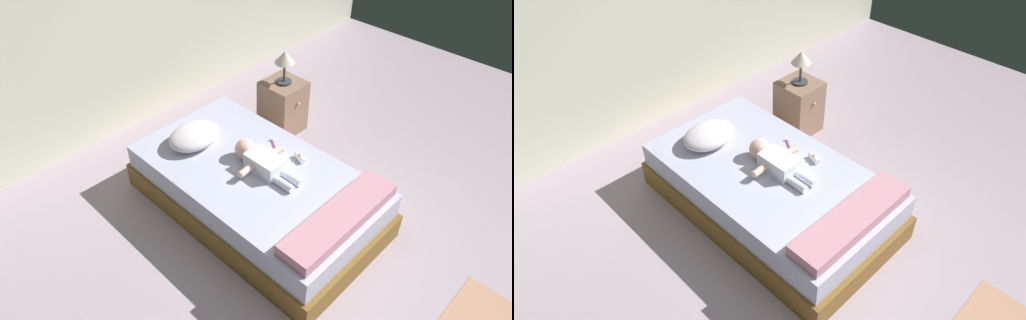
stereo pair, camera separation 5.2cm
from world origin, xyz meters
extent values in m
plane|color=#A897A4|center=(0.00, 0.00, 0.00)|extent=(8.00, 8.00, 0.00)
cube|color=beige|center=(0.00, 3.00, 1.25)|extent=(8.00, 0.12, 2.50)
cube|color=brown|center=(0.11, 1.15, 0.11)|extent=(1.16, 2.06, 0.23)
cube|color=#B2B5D0|center=(0.11, 1.15, 0.33)|extent=(1.12, 1.98, 0.21)
ellipsoid|color=silver|center=(-0.01, 1.76, 0.52)|extent=(0.46, 0.35, 0.16)
cube|color=white|center=(0.16, 1.10, 0.51)|extent=(0.19, 0.30, 0.13)
sphere|color=beige|center=(0.16, 1.32, 0.53)|extent=(0.17, 0.17, 0.17)
cylinder|color=beige|center=(0.00, 1.14, 0.51)|extent=(0.15, 0.07, 0.06)
cylinder|color=beige|center=(0.32, 1.14, 0.51)|extent=(0.16, 0.09, 0.06)
cylinder|color=white|center=(0.11, 0.86, 0.47)|extent=(0.06, 0.19, 0.06)
cylinder|color=white|center=(0.21, 0.86, 0.47)|extent=(0.06, 0.19, 0.06)
cube|color=#B13AAB|center=(0.44, 1.26, 0.45)|extent=(0.08, 0.12, 0.01)
cube|color=white|center=(0.48, 1.32, 0.46)|extent=(0.02, 0.03, 0.01)
cube|color=#896852|center=(1.13, 1.77, 0.28)|extent=(0.38, 0.38, 0.55)
sphere|color=tan|center=(1.13, 1.57, 0.40)|extent=(0.03, 0.03, 0.03)
cylinder|color=#333338|center=(1.13, 1.77, 0.56)|extent=(0.15, 0.15, 0.02)
cylinder|color=#333338|center=(1.13, 1.77, 0.67)|extent=(0.02, 0.02, 0.19)
cone|color=beige|center=(1.13, 1.77, 0.83)|extent=(0.20, 0.20, 0.12)
cube|color=#BF8093|center=(0.11, 0.34, 0.49)|extent=(1.05, 0.27, 0.10)
cylinder|color=white|center=(0.45, 0.98, 0.46)|extent=(0.08, 0.12, 0.05)
cone|color=#E8B16C|center=(0.45, 0.98, 0.50)|extent=(0.03, 0.03, 0.02)
camera|label=1|loc=(-1.84, -0.77, 2.85)|focal=32.13mm
camera|label=2|loc=(-1.81, -0.81, 2.85)|focal=32.13mm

